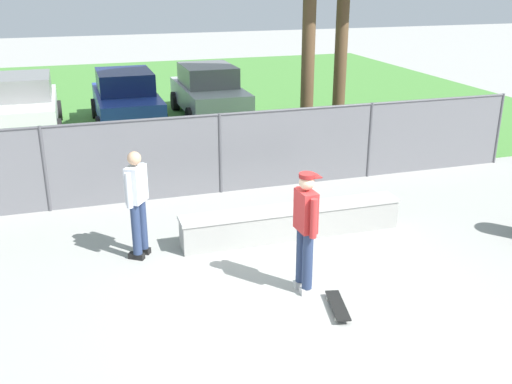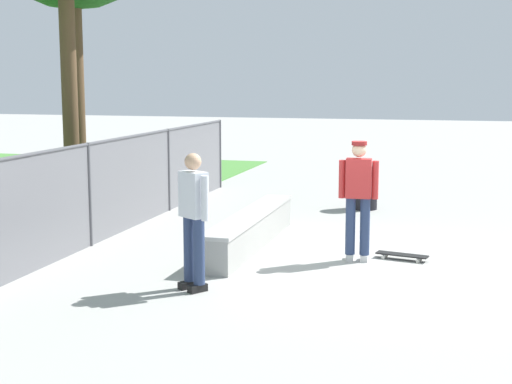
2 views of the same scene
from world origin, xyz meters
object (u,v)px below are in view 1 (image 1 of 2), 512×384
(concrete_ledge, at_px, (292,222))
(bystander, at_px, (137,200))
(car_blue, at_px, (126,98))
(car_white, at_px, (24,104))
(skateboarder, at_px, (305,227))
(skateboard, at_px, (338,306))
(car_silver, at_px, (209,91))

(concrete_ledge, distance_m, bystander, 2.77)
(car_blue, bearing_deg, bystander, -94.70)
(car_white, relative_size, bystander, 2.31)
(skateboarder, distance_m, car_blue, 11.17)
(car_white, distance_m, bystander, 9.53)
(skateboarder, height_order, car_blue, skateboarder)
(skateboarder, relative_size, skateboard, 2.23)
(concrete_ledge, relative_size, skateboarder, 2.19)
(skateboarder, relative_size, bystander, 1.01)
(skateboard, bearing_deg, car_silver, 85.17)
(concrete_ledge, distance_m, car_white, 10.51)
(skateboarder, bearing_deg, skateboard, -69.49)
(car_white, xyz_separation_m, bystander, (2.19, -9.27, 0.17))
(skateboard, height_order, car_silver, car_silver)
(car_white, height_order, car_silver, same)
(concrete_ledge, distance_m, skateboarder, 2.04)
(concrete_ledge, relative_size, car_silver, 0.96)
(concrete_ledge, bearing_deg, skateboarder, -105.54)
(skateboarder, xyz_separation_m, car_white, (-4.35, 11.14, -0.19))
(car_silver, bearing_deg, car_white, -176.68)
(concrete_ledge, height_order, skateboarder, skateboarder)
(skateboarder, xyz_separation_m, bystander, (-2.17, 1.86, -0.02))
(skateboard, relative_size, bystander, 0.45)
(skateboard, relative_size, car_blue, 0.20)
(skateboarder, distance_m, bystander, 2.86)
(skateboard, distance_m, bystander, 3.62)
(car_blue, xyz_separation_m, bystander, (-0.76, -9.21, 0.17))
(car_white, bearing_deg, skateboarder, -68.66)
(car_blue, bearing_deg, car_white, 178.78)
(skateboard, distance_m, car_silver, 12.19)
(skateboard, relative_size, car_silver, 0.20)
(car_blue, bearing_deg, skateboard, -81.97)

